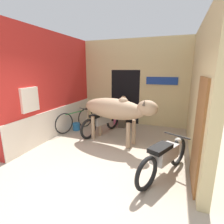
{
  "coord_description": "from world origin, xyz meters",
  "views": [
    {
      "loc": [
        1.59,
        -2.59,
        2.15
      ],
      "look_at": [
        -0.05,
        1.85,
        0.99
      ],
      "focal_mm": 28.0,
      "sensor_mm": 36.0,
      "label": 1
    }
  ],
  "objects": [
    {
      "name": "wall_back_with_doorway",
      "position": [
        -0.13,
        4.38,
        1.39
      ],
      "size": [
        4.08,
        0.93,
        3.27
      ],
      "color": "#D1BC84",
      "rests_on": "ground_plane"
    },
    {
      "name": "wall_right_with_door",
      "position": [
        2.13,
        2.0,
        1.61
      ],
      "size": [
        0.22,
        4.1,
        3.27
      ],
      "color": "#D1BC84",
      "rests_on": "ground_plane"
    },
    {
      "name": "motorcycle_far",
      "position": [
        -0.71,
        2.6,
        0.43
      ],
      "size": [
        0.76,
        1.81,
        0.76
      ],
      "color": "black",
      "rests_on": "ground_plane"
    },
    {
      "name": "bucket",
      "position": [
        -1.71,
        2.61,
        0.13
      ],
      "size": [
        0.26,
        0.26,
        0.26
      ],
      "color": "#23669E",
      "rests_on": "ground_plane"
    },
    {
      "name": "wall_left_shopfront",
      "position": [
        -2.12,
        2.04,
        1.58
      ],
      "size": [
        0.25,
        4.1,
        3.27
      ],
      "color": "red",
      "rests_on": "ground_plane"
    },
    {
      "name": "bicycle",
      "position": [
        -1.74,
        2.62,
        0.37
      ],
      "size": [
        0.64,
        1.61,
        0.73
      ],
      "color": "black",
      "rests_on": "ground_plane"
    },
    {
      "name": "ground_plane",
      "position": [
        0.0,
        0.0,
        0.0
      ],
      "size": [
        30.0,
        30.0,
        0.0
      ],
      "primitive_type": "plane",
      "color": "tan"
    },
    {
      "name": "plastic_stool",
      "position": [
        -0.55,
        3.74,
        0.25
      ],
      "size": [
        0.36,
        0.36,
        0.47
      ],
      "color": "#DB6093",
      "rests_on": "ground_plane"
    },
    {
      "name": "shopkeeper_seated",
      "position": [
        -0.24,
        3.55,
        0.64
      ],
      "size": [
        0.37,
        0.33,
        1.19
      ],
      "color": "brown",
      "rests_on": "ground_plane"
    },
    {
      "name": "cow",
      "position": [
        -0.0,
        2.07,
        1.02
      ],
      "size": [
        2.4,
        1.06,
        1.41
      ],
      "color": "tan",
      "rests_on": "ground_plane"
    },
    {
      "name": "motorcycle_near",
      "position": [
        1.47,
        0.79,
        0.43
      ],
      "size": [
        0.92,
        1.75,
        0.77
      ],
      "color": "black",
      "rests_on": "ground_plane"
    }
  ]
}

